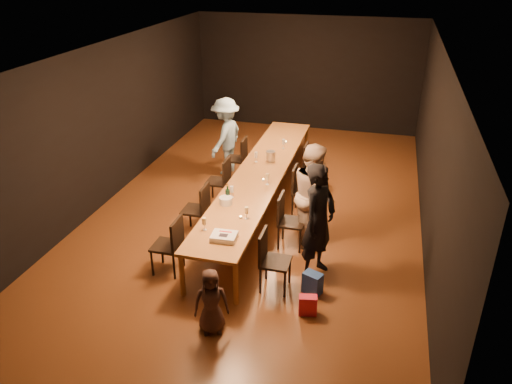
% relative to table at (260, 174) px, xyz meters
% --- Properties ---
extents(ground, '(10.00, 10.00, 0.00)m').
position_rel_table_xyz_m(ground, '(0.00, 0.00, -0.70)').
color(ground, '#4D2A13').
rests_on(ground, ground).
extents(room_shell, '(6.04, 10.04, 3.02)m').
position_rel_table_xyz_m(room_shell, '(0.00, 0.00, 1.38)').
color(room_shell, black).
rests_on(room_shell, ground).
extents(table, '(0.90, 6.00, 0.75)m').
position_rel_table_xyz_m(table, '(0.00, 0.00, 0.00)').
color(table, olive).
rests_on(table, ground).
extents(chair_right_0, '(0.42, 0.42, 0.93)m').
position_rel_table_xyz_m(chair_right_0, '(0.85, -2.40, -0.24)').
color(chair_right_0, black).
rests_on(chair_right_0, ground).
extents(chair_right_1, '(0.42, 0.42, 0.93)m').
position_rel_table_xyz_m(chair_right_1, '(0.85, -1.20, -0.24)').
color(chair_right_1, black).
rests_on(chair_right_1, ground).
extents(chair_right_2, '(0.42, 0.42, 0.93)m').
position_rel_table_xyz_m(chair_right_2, '(0.85, 0.00, -0.24)').
color(chair_right_2, black).
rests_on(chair_right_2, ground).
extents(chair_right_3, '(0.42, 0.42, 0.93)m').
position_rel_table_xyz_m(chair_right_3, '(0.85, 1.20, -0.24)').
color(chair_right_3, black).
rests_on(chair_right_3, ground).
extents(chair_left_0, '(0.42, 0.42, 0.93)m').
position_rel_table_xyz_m(chair_left_0, '(-0.85, -2.40, -0.24)').
color(chair_left_0, black).
rests_on(chair_left_0, ground).
extents(chair_left_1, '(0.42, 0.42, 0.93)m').
position_rel_table_xyz_m(chair_left_1, '(-0.85, -1.20, -0.24)').
color(chair_left_1, black).
rests_on(chair_left_1, ground).
extents(chair_left_2, '(0.42, 0.42, 0.93)m').
position_rel_table_xyz_m(chair_left_2, '(-0.85, 0.00, -0.24)').
color(chair_left_2, black).
rests_on(chair_left_2, ground).
extents(chair_left_3, '(0.42, 0.42, 0.93)m').
position_rel_table_xyz_m(chair_left_3, '(-0.85, 1.20, -0.24)').
color(chair_left_3, black).
rests_on(chair_left_3, ground).
extents(woman_birthday, '(0.66, 0.78, 1.81)m').
position_rel_table_xyz_m(woman_birthday, '(1.37, -1.85, 0.20)').
color(woman_birthday, black).
rests_on(woman_birthday, ground).
extents(woman_tan, '(0.90, 1.02, 1.75)m').
position_rel_table_xyz_m(woman_tan, '(1.15, -0.92, 0.17)').
color(woman_tan, beige).
rests_on(woman_tan, ground).
extents(man_blue, '(0.80, 1.18, 1.69)m').
position_rel_table_xyz_m(man_blue, '(-1.15, 1.47, 0.14)').
color(man_blue, '#8CB8D8').
rests_on(man_blue, ground).
extents(child, '(0.53, 0.45, 0.93)m').
position_rel_table_xyz_m(child, '(0.26, -3.50, -0.24)').
color(child, '#3E2923').
rests_on(child, ground).
extents(gift_bag_red, '(0.27, 0.18, 0.29)m').
position_rel_table_xyz_m(gift_bag_red, '(1.41, -2.86, -0.56)').
color(gift_bag_red, red).
rests_on(gift_bag_red, ground).
extents(gift_bag_blue, '(0.32, 0.27, 0.33)m').
position_rel_table_xyz_m(gift_bag_blue, '(1.40, -2.38, -0.53)').
color(gift_bag_blue, '#23499B').
rests_on(gift_bag_blue, ground).
extents(birthday_cake, '(0.38, 0.31, 0.09)m').
position_rel_table_xyz_m(birthday_cake, '(0.10, -2.45, 0.09)').
color(birthday_cake, white).
rests_on(birthday_cake, table).
extents(plate_stack, '(0.27, 0.27, 0.12)m').
position_rel_table_xyz_m(plate_stack, '(-0.22, -1.40, 0.11)').
color(plate_stack, white).
rests_on(plate_stack, table).
extents(champagne_bottle, '(0.09, 0.09, 0.32)m').
position_rel_table_xyz_m(champagne_bottle, '(-0.22, -1.28, 0.21)').
color(champagne_bottle, black).
rests_on(champagne_bottle, table).
extents(ice_bucket, '(0.20, 0.20, 0.20)m').
position_rel_table_xyz_m(ice_bucket, '(0.06, 0.59, 0.15)').
color(ice_bucket, '#BCBCC1').
rests_on(ice_bucket, table).
extents(wineglass_0, '(0.06, 0.06, 0.21)m').
position_rel_table_xyz_m(wineglass_0, '(-0.27, -2.28, 0.15)').
color(wineglass_0, beige).
rests_on(wineglass_0, table).
extents(wineglass_1, '(0.06, 0.06, 0.21)m').
position_rel_table_xyz_m(wineglass_1, '(0.25, -1.79, 0.15)').
color(wineglass_1, beige).
rests_on(wineglass_1, table).
extents(wineglass_2, '(0.06, 0.06, 0.21)m').
position_rel_table_xyz_m(wineglass_2, '(-0.20, -1.14, 0.15)').
color(wineglass_2, silver).
rests_on(wineglass_2, table).
extents(wineglass_3, '(0.06, 0.06, 0.21)m').
position_rel_table_xyz_m(wineglass_3, '(0.26, -0.49, 0.15)').
color(wineglass_3, beige).
rests_on(wineglass_3, table).
extents(wineglass_4, '(0.06, 0.06, 0.21)m').
position_rel_table_xyz_m(wineglass_4, '(-0.20, 0.46, 0.15)').
color(wineglass_4, silver).
rests_on(wineglass_4, table).
extents(wineglass_5, '(0.06, 0.06, 0.21)m').
position_rel_table_xyz_m(wineglass_5, '(0.17, 1.32, 0.15)').
color(wineglass_5, silver).
rests_on(wineglass_5, table).
extents(tealight_near, '(0.05, 0.05, 0.03)m').
position_rel_table_xyz_m(tealight_near, '(0.15, -1.79, 0.06)').
color(tealight_near, '#B2B7B2').
rests_on(tealight_near, table).
extents(tealight_mid, '(0.05, 0.05, 0.03)m').
position_rel_table_xyz_m(tealight_mid, '(0.15, -0.35, 0.06)').
color(tealight_mid, '#B2B7B2').
rests_on(tealight_mid, table).
extents(tealight_far, '(0.05, 0.05, 0.03)m').
position_rel_table_xyz_m(tealight_far, '(0.15, 1.66, 0.06)').
color(tealight_far, '#B2B7B2').
rests_on(tealight_far, table).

